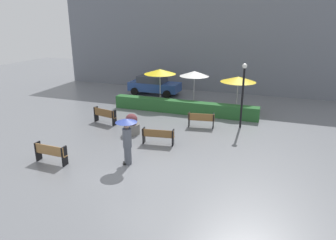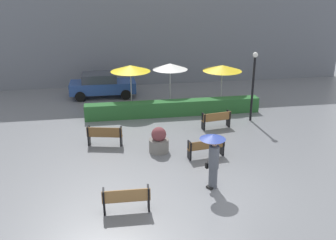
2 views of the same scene
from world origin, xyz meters
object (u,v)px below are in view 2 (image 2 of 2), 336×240
patio_umbrella_yellow (130,68)px  patio_umbrella_white (170,67)px  planter_pot (159,141)px  patio_umbrella_yellow_far (222,68)px  bench_mid_center (206,147)px  bench_back_row (216,119)px  bench_near_left (126,198)px  parked_car (102,85)px  lamp_post (253,79)px  pedestrian_with_umbrella (213,154)px  bench_far_left (105,135)px

patio_umbrella_yellow → patio_umbrella_white: size_ratio=1.04×
planter_pot → patio_umbrella_yellow_far: 8.16m
bench_mid_center → planter_pot: 2.13m
bench_back_row → bench_near_left: (-5.07, -6.88, 0.01)m
parked_car → lamp_post: bearing=-36.8°
patio_umbrella_yellow → bench_back_row: bearing=-43.2°
bench_back_row → lamp_post: bearing=20.0°
bench_back_row → patio_umbrella_white: bearing=110.9°
patio_umbrella_yellow → patio_umbrella_yellow_far: size_ratio=1.09×
pedestrian_with_umbrella → lamp_post: size_ratio=0.55×
bench_mid_center → lamp_post: (3.57, 4.06, 1.82)m
bench_near_left → bench_back_row: bearing=53.6°
bench_mid_center → lamp_post: lamp_post is taller
bench_near_left → lamp_post: 10.70m
lamp_post → patio_umbrella_yellow: (-6.23, 3.02, 0.15)m
bench_back_row → parked_car: parked_car is taller
bench_back_row → bench_mid_center: (-1.41, -3.27, -0.02)m
pedestrian_with_umbrella → patio_umbrella_yellow: size_ratio=0.78×
parked_car → patio_umbrella_yellow: bearing=-59.9°
planter_pot → patio_umbrella_white: patio_umbrella_white is taller
bench_back_row → patio_umbrella_yellow_far: bearing=69.8°
pedestrian_with_umbrella → patio_umbrella_white: (0.19, 10.11, 1.04)m
patio_umbrella_yellow → planter_pot: bearing=-83.3°
bench_back_row → patio_umbrella_yellow_far: patio_umbrella_yellow_far is taller
patio_umbrella_yellow → parked_car: 3.72m
pedestrian_with_umbrella → patio_umbrella_yellow: 9.89m
bench_far_left → patio_umbrella_yellow_far: (7.17, 5.28, 1.69)m
planter_pot → patio_umbrella_white: 7.16m
bench_mid_center → pedestrian_with_umbrella: size_ratio=0.81×
bench_mid_center → patio_umbrella_white: patio_umbrella_white is taller
bench_near_left → lamp_post: size_ratio=0.42×
patio_umbrella_white → patio_umbrella_yellow_far: size_ratio=1.06×
planter_pot → patio_umbrella_yellow: size_ratio=0.44×
lamp_post → bench_mid_center: bearing=-131.4°
planter_pot → parked_car: parked_car is taller
bench_far_left → parked_car: 7.99m
patio_umbrella_white → parked_car: bearing=150.0°
planter_pot → patio_umbrella_white: size_ratio=0.46×
patio_umbrella_white → planter_pot: bearing=-104.0°
bench_back_row → pedestrian_with_umbrella: size_ratio=0.76×
patio_umbrella_yellow → patio_umbrella_yellow_far: bearing=1.9°
patio_umbrella_yellow_far → pedestrian_with_umbrella: bearing=-108.8°
bench_back_row → bench_near_left: bench_near_left is taller
patio_umbrella_yellow → parked_car: size_ratio=0.62×
planter_pot → lamp_post: bearing=29.8°
bench_back_row → bench_near_left: 8.55m
pedestrian_with_umbrella → patio_umbrella_yellow_far: patio_umbrella_yellow_far is taller
bench_far_left → parked_car: (-0.04, 7.99, 0.28)m
bench_back_row → bench_far_left: size_ratio=0.96×
patio_umbrella_white → patio_umbrella_yellow: bearing=-167.4°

